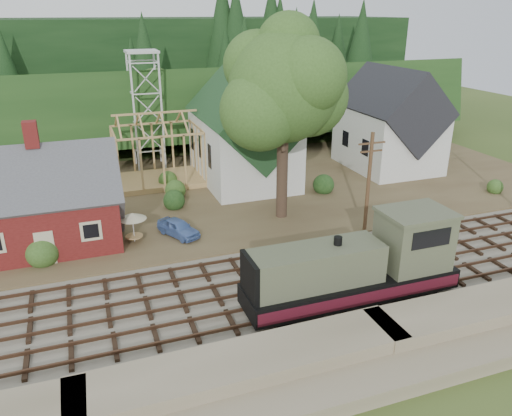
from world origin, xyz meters
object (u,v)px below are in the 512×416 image
object	(u,v)px
car_red	(385,159)
patio_set	(132,217)
car_blue	(178,228)
locomotive	(360,267)

from	to	relation	value
car_red	patio_set	world-z (taller)	patio_set
car_blue	patio_set	xyz separation A→B (m)	(-3.27, 0.14, 1.26)
patio_set	locomotive	bearing A→B (deg)	-46.47
locomotive	car_blue	world-z (taller)	locomotive
locomotive	car_red	size ratio (longest dim) A/B	3.26
locomotive	patio_set	bearing A→B (deg)	133.53
car_blue	locomotive	bearing A→B (deg)	-83.30
car_blue	car_red	xyz separation A→B (m)	(25.42, 11.04, -0.10)
locomotive	car_red	world-z (taller)	locomotive
car_red	patio_set	size ratio (longest dim) A/B	1.76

